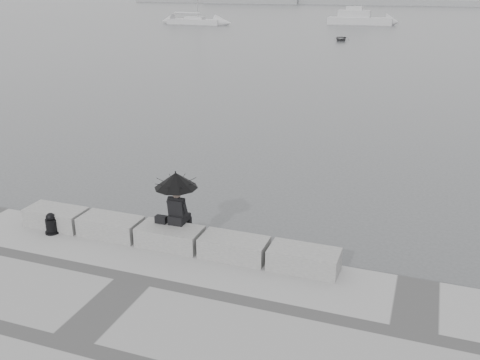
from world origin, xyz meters
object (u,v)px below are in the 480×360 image
at_px(motor_cruiser, 360,19).
at_px(seated_person, 176,187).
at_px(dinghy, 341,39).
at_px(sailboat_left, 195,21).
at_px(mooring_bollard, 51,225).

bearing_deg(motor_cruiser, seated_person, -86.89).
bearing_deg(dinghy, motor_cruiser, 87.61).
distance_m(sailboat_left, motor_cruiser, 26.69).
distance_m(motor_cruiser, dinghy, 25.67).
relative_size(seated_person, sailboat_left, 0.11).
distance_m(seated_person, sailboat_left, 78.05).
relative_size(sailboat_left, motor_cruiser, 1.27).
relative_size(mooring_bollard, sailboat_left, 0.04).
relative_size(seated_person, dinghy, 0.49).
height_order(mooring_bollard, sailboat_left, sailboat_left).
height_order(sailboat_left, dinghy, sailboat_left).
bearing_deg(sailboat_left, dinghy, -32.79).
height_order(sailboat_left, motor_cruiser, sailboat_left).
xyz_separation_m(seated_person, sailboat_left, (-31.95, 71.20, -1.47)).
bearing_deg(dinghy, seated_person, -89.90).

